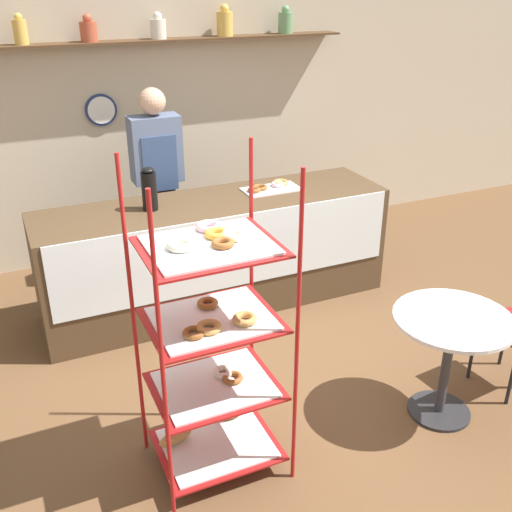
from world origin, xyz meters
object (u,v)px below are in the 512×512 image
at_px(pastry_rack, 213,348).
at_px(coffee_carafe, 149,189).
at_px(cafe_table, 450,342).
at_px(person_worker, 158,180).
at_px(donut_tray_counter, 270,187).

xyz_separation_m(pastry_rack, coffee_carafe, (0.15, 1.75, 0.31)).
bearing_deg(pastry_rack, cafe_table, -7.62).
bearing_deg(cafe_table, person_worker, 112.97).
bearing_deg(person_worker, donut_tray_counter, -34.07).
distance_m(pastry_rack, cafe_table, 1.49).
distance_m(cafe_table, donut_tray_counter, 2.05).
distance_m(person_worker, donut_tray_counter, 0.98).
bearing_deg(donut_tray_counter, cafe_table, -82.43).
relative_size(coffee_carafe, donut_tray_counter, 0.70).
bearing_deg(person_worker, cafe_table, -67.03).
relative_size(pastry_rack, cafe_table, 2.51).
height_order(person_worker, cafe_table, person_worker).
relative_size(cafe_table, donut_tray_counter, 1.51).
relative_size(person_worker, donut_tray_counter, 3.62).
bearing_deg(donut_tray_counter, person_worker, 145.93).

